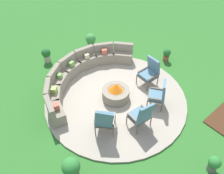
{
  "coord_description": "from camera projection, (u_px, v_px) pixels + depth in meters",
  "views": [
    {
      "loc": [
        -3.88,
        -4.23,
        6.13
      ],
      "look_at": [
        0.0,
        0.2,
        0.45
      ],
      "focal_mm": 37.71,
      "sensor_mm": 36.0,
      "label": 1
    }
  ],
  "objects": [
    {
      "name": "potted_plant_3",
      "position": [
        167.0,
        54.0,
        9.78
      ],
      "size": [
        0.31,
        0.31,
        0.57
      ],
      "color": "brown",
      "rests_on": "ground_plane"
    },
    {
      "name": "patio_circle",
      "position": [
        116.0,
        98.0,
        8.37
      ],
      "size": [
        4.98,
        4.98,
        0.06
      ],
      "primitive_type": "cylinder",
      "color": "#9E9384",
      "rests_on": "ground_plane"
    },
    {
      "name": "lounge_chair_back_right",
      "position": [
        150.0,
        72.0,
        8.51
      ],
      "size": [
        0.66,
        0.61,
        1.11
      ],
      "rotation": [
        0.0,
        0.0,
        7.81
      ],
      "color": "brown",
      "rests_on": "patio_circle"
    },
    {
      "name": "potted_plant_4",
      "position": [
        71.0,
        168.0,
        6.03
      ],
      "size": [
        0.49,
        0.49,
        0.77
      ],
      "color": "brown",
      "rests_on": "ground_plane"
    },
    {
      "name": "curved_stone_bench",
      "position": [
        80.0,
        73.0,
        8.81
      ],
      "size": [
        4.4,
        2.24,
        0.82
      ],
      "color": "gray",
      "rests_on": "patio_circle"
    },
    {
      "name": "fire_pit",
      "position": [
        116.0,
        93.0,
        8.17
      ],
      "size": [
        0.95,
        0.95,
        0.67
      ],
      "color": "gray",
      "rests_on": "patio_circle"
    },
    {
      "name": "potted_plant_1",
      "position": [
        91.0,
        40.0,
        10.48
      ],
      "size": [
        0.45,
        0.45,
        0.66
      ],
      "color": "#A89E8E",
      "rests_on": "ground_plane"
    },
    {
      "name": "potted_plant_0",
      "position": [
        46.0,
        54.0,
        9.7
      ],
      "size": [
        0.37,
        0.37,
        0.64
      ],
      "color": "#A89E8E",
      "rests_on": "ground_plane"
    },
    {
      "name": "ground_plane",
      "position": [
        116.0,
        99.0,
        8.39
      ],
      "size": [
        24.0,
        24.0,
        0.0
      ],
      "primitive_type": "plane",
      "color": "#2D6B28"
    },
    {
      "name": "potted_plant_2",
      "position": [
        214.0,
        164.0,
        6.26
      ],
      "size": [
        0.34,
        0.34,
        0.56
      ],
      "color": "#605B56",
      "rests_on": "ground_plane"
    },
    {
      "name": "lounge_chair_back_left",
      "position": [
        159.0,
        94.0,
        7.71
      ],
      "size": [
        0.76,
        0.77,
        1.06
      ],
      "rotation": [
        0.0,
        0.0,
        6.91
      ],
      "color": "brown",
      "rests_on": "patio_circle"
    },
    {
      "name": "lounge_chair_front_right",
      "position": [
        142.0,
        115.0,
        7.07
      ],
      "size": [
        0.66,
        0.58,
        1.09
      ],
      "rotation": [
        0.0,
        0.0,
        6.21
      ],
      "color": "brown",
      "rests_on": "patio_circle"
    },
    {
      "name": "lounge_chair_front_left",
      "position": [
        105.0,
        120.0,
        6.92
      ],
      "size": [
        0.83,
        0.86,
        1.15
      ],
      "rotation": [
        0.0,
        0.0,
        5.46
      ],
      "color": "brown",
      "rests_on": "patio_circle"
    }
  ]
}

